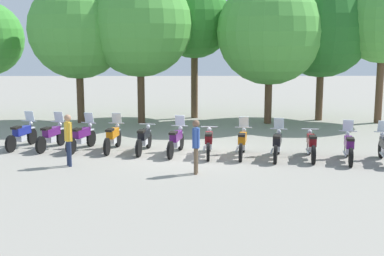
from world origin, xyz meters
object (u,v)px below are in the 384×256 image
at_px(tree_5, 322,28).
at_px(tree_3, 194,21).
at_px(motorcycle_5, 176,140).
at_px(motorcycle_10, 349,147).
at_px(motorcycle_3, 113,137).
at_px(tree_2, 140,25).
at_px(person_0, 68,136).
at_px(tree_4, 270,32).
at_px(motorcycle_9, 311,145).
at_px(motorcycle_6, 209,142).
at_px(motorcycle_4, 144,139).
at_px(tree_6, 384,21).
at_px(tree_1, 78,29).
at_px(motorcycle_2, 82,137).
at_px(motorcycle_7, 242,142).
at_px(motorcycle_8, 277,144).
at_px(motorcycle_0, 22,135).
at_px(person_1, 196,142).
at_px(motorcycle_1, 52,136).

bearing_deg(tree_5, tree_3, 172.33).
relative_size(motorcycle_5, motorcycle_10, 1.00).
distance_m(motorcycle_3, motorcycle_5, 2.48).
distance_m(motorcycle_3, tree_2, 7.88).
xyz_separation_m(person_0, tree_4, (7.94, 8.82, 3.47)).
bearing_deg(motorcycle_9, motorcycle_6, 89.50).
height_order(motorcycle_4, tree_2, tree_2).
relative_size(tree_4, tree_5, 0.98).
bearing_deg(tree_6, tree_1, 179.05).
distance_m(motorcycle_4, motorcycle_9, 6.09).
bearing_deg(tree_3, motorcycle_10, -62.74).
distance_m(motorcycle_2, motorcycle_7, 6.08).
relative_size(motorcycle_6, tree_4, 0.31).
distance_m(motorcycle_6, tree_3, 10.26).
bearing_deg(motorcycle_8, tree_4, 7.28).
bearing_deg(person_0, motorcycle_9, 156.62).
distance_m(motorcycle_4, tree_4, 9.60).
bearing_deg(motorcycle_10, motorcycle_5, 90.38).
bearing_deg(motorcycle_3, motorcycle_5, -97.07).
xyz_separation_m(motorcycle_7, motorcycle_8, (1.20, -0.32, 0.00)).
xyz_separation_m(motorcycle_6, tree_4, (3.24, 7.31, 3.99)).
xyz_separation_m(person_0, tree_2, (1.62, 8.98, 3.81)).
relative_size(motorcycle_6, person_0, 1.26).
xyz_separation_m(tree_2, tree_5, (9.11, 0.85, -0.14)).
bearing_deg(tree_2, person_0, -100.25).
height_order(motorcycle_10, tree_6, tree_6).
distance_m(motorcycle_9, tree_2, 11.26).
distance_m(motorcycle_0, tree_4, 12.59).
height_order(motorcycle_5, tree_4, tree_4).
bearing_deg(motorcycle_10, motorcycle_2, 90.35).
xyz_separation_m(motorcycle_5, motorcycle_8, (3.59, -0.72, 0.00)).
bearing_deg(motorcycle_3, person_1, -130.78).
bearing_deg(tree_5, motorcycle_7, -119.81).
bearing_deg(motorcycle_7, motorcycle_0, 89.15).
height_order(motorcycle_3, tree_5, tree_5).
bearing_deg(person_0, tree_5, -167.79).
bearing_deg(motorcycle_2, tree_2, 2.82).
bearing_deg(motorcycle_10, person_0, 105.24).
bearing_deg(tree_6, tree_4, -179.44).
relative_size(motorcycle_7, tree_6, 0.31).
relative_size(motorcycle_2, person_0, 1.22).
distance_m(motorcycle_1, person_1, 6.67).
distance_m(motorcycle_9, tree_4, 8.79).
bearing_deg(motorcycle_5, tree_5, -29.01).
xyz_separation_m(motorcycle_2, person_1, (4.28, -3.55, 0.49)).
height_order(motorcycle_6, motorcycle_9, same).
distance_m(motorcycle_10, person_0, 9.53).
distance_m(motorcycle_0, tree_2, 8.47).
xyz_separation_m(motorcycle_0, motorcycle_7, (8.38, -1.56, 0.00)).
bearing_deg(person_1, motorcycle_6, -91.33).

